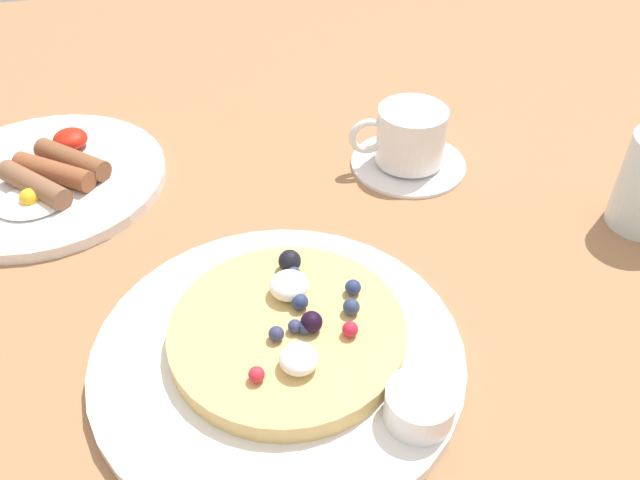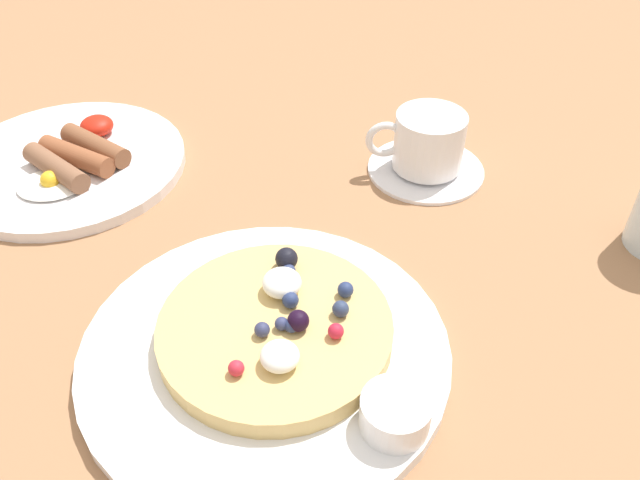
{
  "view_description": "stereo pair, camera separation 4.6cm",
  "coord_description": "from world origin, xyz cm",
  "views": [
    {
      "loc": [
        -7.96,
        -39.07,
        41.46
      ],
      "look_at": [
        1.29,
        3.33,
        4.0
      ],
      "focal_mm": 36.63,
      "sensor_mm": 36.0,
      "label": 1
    },
    {
      "loc": [
        -3.39,
        -39.82,
        41.46
      ],
      "look_at": [
        1.29,
        3.33,
        4.0
      ],
      "focal_mm": 36.63,
      "sensor_mm": 36.0,
      "label": 2
    }
  ],
  "objects": [
    {
      "name": "ground_plane",
      "position": [
        0.0,
        0.0,
        -1.5
      ],
      "size": [
        157.16,
        158.66,
        3.0
      ],
      "primitive_type": "cube",
      "color": "#9C6E4A"
    },
    {
      "name": "pancake_plate",
      "position": [
        -4.11,
        -5.85,
        0.67
      ],
      "size": [
        29.46,
        29.46,
        1.35
      ],
      "primitive_type": "cylinder",
      "color": "white",
      "rests_on": "ground_plane"
    },
    {
      "name": "pancake_with_berries",
      "position": [
        -3.09,
        -5.04,
        2.39
      ],
      "size": [
        18.72,
        18.72,
        3.71
      ],
      "color": "tan",
      "rests_on": "pancake_plate"
    },
    {
      "name": "syrup_ramekin",
      "position": [
        4.68,
        -14.08,
        2.71
      ],
      "size": [
        5.05,
        5.05,
        2.65
      ],
      "color": "white",
      "rests_on": "pancake_plate"
    },
    {
      "name": "breakfast_plate",
      "position": [
        -24.68,
        23.11,
        0.62
      ],
      "size": [
        25.6,
        25.6,
        1.24
      ],
      "primitive_type": "cylinder",
      "color": "white",
      "rests_on": "ground_plane"
    },
    {
      "name": "fried_breakfast",
      "position": [
        -23.34,
        22.09,
        2.25
      ],
      "size": [
        11.63,
        15.06,
        2.48
      ],
      "color": "brown",
      "rests_on": "breakfast_plate"
    },
    {
      "name": "coffee_saucer",
      "position": [
        14.68,
        18.33,
        0.41
      ],
      "size": [
        12.78,
        12.78,
        0.82
      ],
      "primitive_type": "cylinder",
      "color": "white",
      "rests_on": "ground_plane"
    },
    {
      "name": "coffee_cup",
      "position": [
        14.5,
        18.34,
        4.01
      ],
      "size": [
        10.67,
        7.53,
        6.15
      ],
      "color": "white",
      "rests_on": "coffee_saucer"
    }
  ]
}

